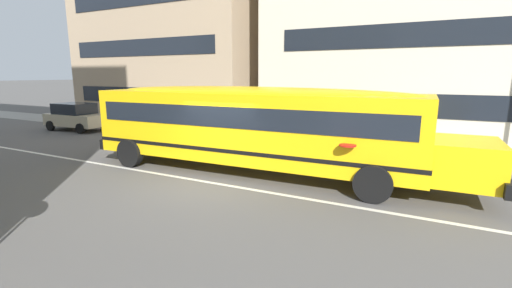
{
  "coord_description": "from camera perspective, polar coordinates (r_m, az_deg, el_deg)",
  "views": [
    {
      "loc": [
        6.1,
        -8.76,
        3.36
      ],
      "look_at": [
        1.09,
        0.84,
        1.2
      ],
      "focal_mm": 24.66,
      "sensor_mm": 36.0,
      "label": 1
    }
  ],
  "objects": [
    {
      "name": "ground_plane",
      "position": [
        11.19,
        -7.02,
        -6.29
      ],
      "size": [
        400.0,
        400.0,
        0.0
      ],
      "primitive_type": "plane",
      "color": "#54514F"
    },
    {
      "name": "sidewalk_far",
      "position": [
        17.92,
        7.14,
        0.39
      ],
      "size": [
        120.0,
        3.0,
        0.01
      ],
      "primitive_type": "cube",
      "color": "gray",
      "rests_on": "ground_plane"
    },
    {
      "name": "lane_centreline",
      "position": [
        11.19,
        -7.02,
        -6.28
      ],
      "size": [
        110.0,
        0.16,
        0.01
      ],
      "primitive_type": "cube",
      "color": "silver",
      "rests_on": "ground_plane"
    },
    {
      "name": "school_bus",
      "position": [
        11.89,
        0.05,
        3.51
      ],
      "size": [
        13.28,
        3.18,
        2.95
      ],
      "rotation": [
        0.0,
        0.0,
        0.03
      ],
      "color": "yellow",
      "rests_on": "ground_plane"
    },
    {
      "name": "parked_car_beige_mid_block",
      "position": [
        24.0,
        -27.14,
        4.01
      ],
      "size": [
        3.97,
        2.01,
        1.64
      ],
      "rotation": [
        0.0,
        0.0,
        0.04
      ],
      "color": "#C1B28E",
      "rests_on": "ground_plane"
    },
    {
      "name": "apartment_block_far_left",
      "position": [
        30.79,
        -9.79,
        20.24
      ],
      "size": [
        14.52,
        12.68,
        16.5
      ],
      "color": "tan",
      "rests_on": "ground_plane"
    }
  ]
}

